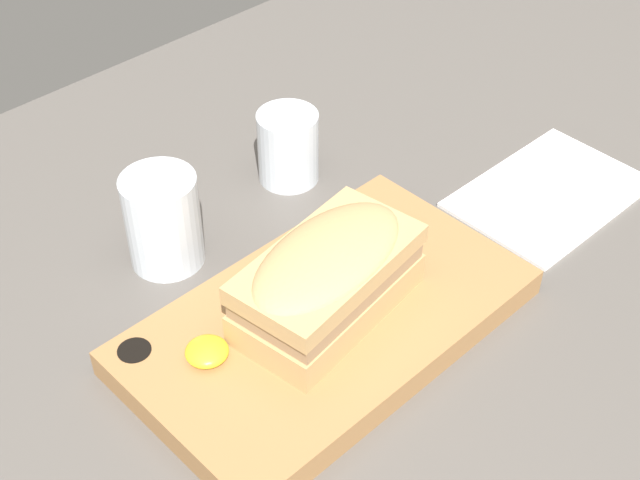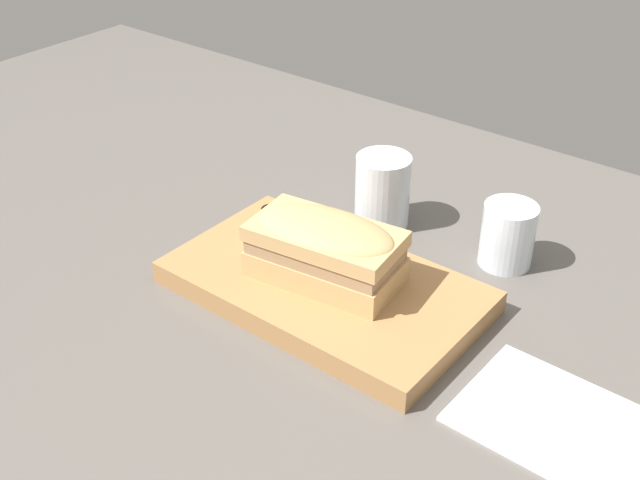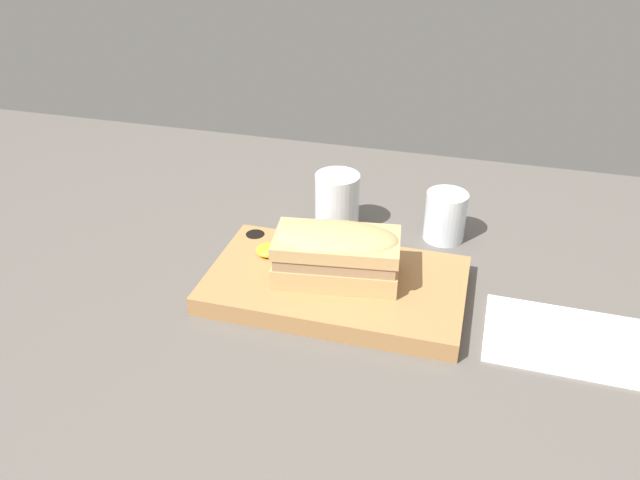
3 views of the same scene
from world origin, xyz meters
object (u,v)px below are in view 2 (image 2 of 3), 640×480
at_px(water_glass, 382,195).
at_px(napkin, 568,427).
at_px(serving_board, 327,284).
at_px(sandwich, 328,245).
at_px(wine_glass, 508,237).

distance_m(water_glass, napkin, 0.40).
height_order(serving_board, napkin, serving_board).
relative_size(serving_board, napkin, 1.73).
relative_size(sandwich, napkin, 0.87).
bearing_deg(napkin, serving_board, 174.82).
xyz_separation_m(serving_board, sandwich, (0.00, -0.00, 0.05)).
bearing_deg(napkin, wine_glass, 129.47).
distance_m(water_glass, wine_glass, 0.17).
xyz_separation_m(serving_board, water_glass, (-0.04, 0.17, 0.03)).
bearing_deg(sandwich, wine_glass, 55.40).
distance_m(serving_board, water_glass, 0.18).
bearing_deg(napkin, water_glass, 150.25).
xyz_separation_m(serving_board, napkin, (0.30, -0.03, -0.01)).
distance_m(sandwich, wine_glass, 0.23).
bearing_deg(sandwich, serving_board, 153.14).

